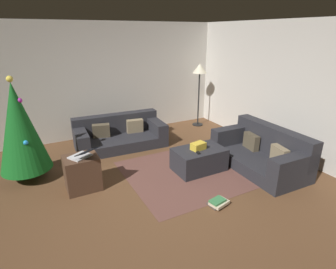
% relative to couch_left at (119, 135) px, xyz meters
% --- Properties ---
extents(ground_plane, '(6.40, 6.40, 0.00)m').
position_rel_couch_left_xyz_m(ground_plane, '(-0.24, -2.24, -0.25)').
color(ground_plane, brown).
extents(rear_partition, '(6.40, 0.12, 2.60)m').
position_rel_couch_left_xyz_m(rear_partition, '(-0.24, 0.90, 1.05)').
color(rear_partition, beige).
rests_on(rear_partition, ground_plane).
extents(corner_partition, '(0.12, 6.40, 2.60)m').
position_rel_couch_left_xyz_m(corner_partition, '(2.90, -2.24, 1.05)').
color(corner_partition, beige).
rests_on(corner_partition, ground_plane).
extents(couch_left, '(1.94, 1.00, 0.65)m').
position_rel_couch_left_xyz_m(couch_left, '(0.00, 0.00, 0.00)').
color(couch_left, '#26262B').
rests_on(couch_left, ground_plane).
extents(couch_right, '(0.96, 1.77, 0.75)m').
position_rel_couch_left_xyz_m(couch_right, '(2.01, -2.23, 0.04)').
color(couch_right, '#26262B').
rests_on(couch_right, ground_plane).
extents(ottoman, '(0.90, 0.58, 0.41)m').
position_rel_couch_left_xyz_m(ottoman, '(0.91, -1.78, -0.04)').
color(ottoman, '#26262B').
rests_on(ottoman, ground_plane).
extents(gift_box, '(0.28, 0.20, 0.13)m').
position_rel_couch_left_xyz_m(gift_box, '(0.88, -1.78, 0.22)').
color(gift_box, gold).
rests_on(gift_box, ottoman).
extents(tv_remote, '(0.07, 0.17, 0.02)m').
position_rel_couch_left_xyz_m(tv_remote, '(0.79, -1.89, 0.17)').
color(tv_remote, black).
rests_on(tv_remote, ottoman).
extents(christmas_tree, '(0.81, 0.81, 1.76)m').
position_rel_couch_left_xyz_m(christmas_tree, '(-1.85, -0.69, 0.68)').
color(christmas_tree, brown).
rests_on(christmas_tree, ground_plane).
extents(side_table, '(0.52, 0.44, 0.56)m').
position_rel_couch_left_xyz_m(side_table, '(-1.09, -1.45, 0.03)').
color(side_table, '#4C3323').
rests_on(side_table, ground_plane).
extents(laptop, '(0.47, 0.51, 0.19)m').
position_rel_couch_left_xyz_m(laptop, '(-1.06, -1.50, 0.36)').
color(laptop, silver).
rests_on(laptop, side_table).
extents(book_stack, '(0.31, 0.27, 0.10)m').
position_rel_couch_left_xyz_m(book_stack, '(0.53, -2.84, -0.20)').
color(book_stack, '#4C423D').
rests_on(book_stack, ground_plane).
extents(corner_lamp, '(0.36, 0.36, 1.63)m').
position_rel_couch_left_xyz_m(corner_lamp, '(2.32, 0.37, 1.13)').
color(corner_lamp, black).
rests_on(corner_lamp, ground_plane).
extents(area_rug, '(2.60, 2.00, 0.01)m').
position_rel_couch_left_xyz_m(area_rug, '(0.91, -1.78, -0.25)').
color(area_rug, brown).
rests_on(area_rug, ground_plane).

